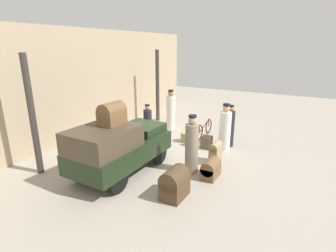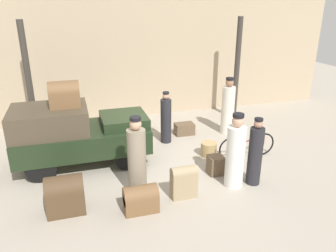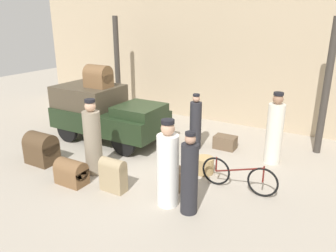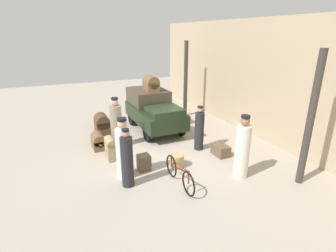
{
  "view_description": "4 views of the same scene",
  "coord_description": "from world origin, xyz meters",
  "px_view_note": "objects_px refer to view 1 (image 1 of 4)",
  "views": [
    {
      "loc": [
        -7.86,
        -4.42,
        3.8
      ],
      "look_at": [
        0.2,
        0.2,
        0.95
      ],
      "focal_mm": 28.0,
      "sensor_mm": 36.0,
      "label": 1
    },
    {
      "loc": [
        -2.19,
        -7.69,
        4.1
      ],
      "look_at": [
        0.2,
        0.2,
        0.95
      ],
      "focal_mm": 35.0,
      "sensor_mm": 36.0,
      "label": 2
    },
    {
      "loc": [
        4.17,
        -6.67,
        3.64
      ],
      "look_at": [
        0.2,
        0.2,
        0.95
      ],
      "focal_mm": 35.0,
      "sensor_mm": 36.0,
      "label": 3
    },
    {
      "loc": [
        7.91,
        -3.24,
        3.96
      ],
      "look_at": [
        0.2,
        0.2,
        0.95
      ],
      "focal_mm": 28.0,
      "sensor_mm": 36.0,
      "label": 4
    }
  ],
  "objects_px": {
    "suitcase_small_leather": "(211,169)",
    "porter_carrying_trunk": "(230,128)",
    "trunk_umber_medium": "(216,152)",
    "trunk_on_truck_roof": "(112,114)",
    "bicycle": "(204,129)",
    "conductor_in_dark_uniform": "(225,129)",
    "trunk_large_brown": "(174,183)",
    "wicker_basket": "(186,137)",
    "porter_lifting_near_truck": "(171,111)",
    "suitcase_black_upright": "(150,132)",
    "suitcase_tan_flat": "(207,142)",
    "porter_with_bicycle": "(148,125)",
    "porter_standing_middle": "(192,146)",
    "truck": "(118,146)"
  },
  "relations": [
    {
      "from": "trunk_on_truck_roof",
      "to": "trunk_large_brown",
      "type": "bearing_deg",
      "value": -94.35
    },
    {
      "from": "bicycle",
      "to": "porter_with_bicycle",
      "type": "distance_m",
      "value": 2.54
    },
    {
      "from": "bicycle",
      "to": "wicker_basket",
      "type": "distance_m",
      "value": 1.06
    },
    {
      "from": "bicycle",
      "to": "trunk_on_truck_roof",
      "type": "height_order",
      "value": "trunk_on_truck_roof"
    },
    {
      "from": "conductor_in_dark_uniform",
      "to": "suitcase_tan_flat",
      "type": "height_order",
      "value": "conductor_in_dark_uniform"
    },
    {
      "from": "porter_with_bicycle",
      "to": "trunk_large_brown",
      "type": "relative_size",
      "value": 1.96
    },
    {
      "from": "trunk_large_brown",
      "to": "trunk_umber_medium",
      "type": "xyz_separation_m",
      "value": [
        2.51,
        -0.2,
        -0.0
      ]
    },
    {
      "from": "wicker_basket",
      "to": "porter_lifting_near_truck",
      "type": "bearing_deg",
      "value": 48.52
    },
    {
      "from": "trunk_large_brown",
      "to": "trunk_on_truck_roof",
      "type": "xyz_separation_m",
      "value": [
        0.16,
        2.13,
        1.53
      ]
    },
    {
      "from": "suitcase_small_leather",
      "to": "suitcase_black_upright",
      "type": "xyz_separation_m",
      "value": [
        2.27,
        3.71,
        -0.1
      ]
    },
    {
      "from": "truck",
      "to": "wicker_basket",
      "type": "xyz_separation_m",
      "value": [
        3.53,
        -0.58,
        -0.7
      ]
    },
    {
      "from": "trunk_large_brown",
      "to": "trunk_on_truck_roof",
      "type": "height_order",
      "value": "trunk_on_truck_roof"
    },
    {
      "from": "suitcase_tan_flat",
      "to": "trunk_on_truck_roof",
      "type": "relative_size",
      "value": 0.65
    },
    {
      "from": "suitcase_tan_flat",
      "to": "suitcase_black_upright",
      "type": "bearing_deg",
      "value": 87.31
    },
    {
      "from": "wicker_basket",
      "to": "suitcase_small_leather",
      "type": "relative_size",
      "value": 0.64
    },
    {
      "from": "conductor_in_dark_uniform",
      "to": "trunk_on_truck_roof",
      "type": "distance_m",
      "value": 4.4
    },
    {
      "from": "trunk_large_brown",
      "to": "suitcase_small_leather",
      "type": "relative_size",
      "value": 1.16
    },
    {
      "from": "conductor_in_dark_uniform",
      "to": "trunk_large_brown",
      "type": "xyz_separation_m",
      "value": [
        -3.8,
        0.08,
        -0.41
      ]
    },
    {
      "from": "trunk_large_brown",
      "to": "suitcase_tan_flat",
      "type": "xyz_separation_m",
      "value": [
        3.63,
        0.56,
        -0.17
      ]
    },
    {
      "from": "wicker_basket",
      "to": "conductor_in_dark_uniform",
      "type": "xyz_separation_m",
      "value": [
        -0.08,
        -1.64,
        0.62
      ]
    },
    {
      "from": "conductor_in_dark_uniform",
      "to": "suitcase_tan_flat",
      "type": "bearing_deg",
      "value": 104.79
    },
    {
      "from": "suitcase_small_leather",
      "to": "porter_carrying_trunk",
      "type": "bearing_deg",
      "value": 6.28
    },
    {
      "from": "porter_with_bicycle",
      "to": "porter_carrying_trunk",
      "type": "xyz_separation_m",
      "value": [
        1.29,
        -2.98,
        0.03
      ]
    },
    {
      "from": "suitcase_tan_flat",
      "to": "conductor_in_dark_uniform",
      "type": "bearing_deg",
      "value": -75.21
    },
    {
      "from": "porter_with_bicycle",
      "to": "trunk_large_brown",
      "type": "xyz_separation_m",
      "value": [
        -3.01,
        -2.86,
        -0.33
      ]
    },
    {
      "from": "trunk_umber_medium",
      "to": "trunk_on_truck_roof",
      "type": "height_order",
      "value": "trunk_on_truck_roof"
    },
    {
      "from": "conductor_in_dark_uniform",
      "to": "porter_with_bicycle",
      "type": "bearing_deg",
      "value": 105.14
    },
    {
      "from": "porter_with_bicycle",
      "to": "suitcase_tan_flat",
      "type": "bearing_deg",
      "value": -74.77
    },
    {
      "from": "porter_with_bicycle",
      "to": "porter_carrying_trunk",
      "type": "bearing_deg",
      "value": -66.6
    },
    {
      "from": "trunk_umber_medium",
      "to": "trunk_on_truck_roof",
      "type": "xyz_separation_m",
      "value": [
        -2.35,
        2.34,
        1.53
      ]
    },
    {
      "from": "porter_carrying_trunk",
      "to": "trunk_on_truck_roof",
      "type": "xyz_separation_m",
      "value": [
        -4.13,
        2.26,
        1.17
      ]
    },
    {
      "from": "bicycle",
      "to": "suitcase_black_upright",
      "type": "xyz_separation_m",
      "value": [
        -1.09,
        2.11,
        -0.15
      ]
    },
    {
      "from": "wicker_basket",
      "to": "trunk_umber_medium",
      "type": "xyz_separation_m",
      "value": [
        -1.37,
        -1.76,
        0.2
      ]
    },
    {
      "from": "wicker_basket",
      "to": "trunk_on_truck_roof",
      "type": "relative_size",
      "value": 0.6
    },
    {
      "from": "porter_lifting_near_truck",
      "to": "suitcase_black_upright",
      "type": "relative_size",
      "value": 3.03
    },
    {
      "from": "trunk_large_brown",
      "to": "porter_lifting_near_truck",
      "type": "bearing_deg",
      "value": 30.2
    },
    {
      "from": "trunk_large_brown",
      "to": "suitcase_black_upright",
      "type": "relative_size",
      "value": 1.33
    },
    {
      "from": "porter_standing_middle",
      "to": "trunk_large_brown",
      "type": "relative_size",
      "value": 2.26
    },
    {
      "from": "porter_with_bicycle",
      "to": "porter_lifting_near_truck",
      "type": "height_order",
      "value": "porter_lifting_near_truck"
    },
    {
      "from": "truck",
      "to": "suitcase_black_upright",
      "type": "xyz_separation_m",
      "value": [
        3.42,
        1.14,
        -0.71
      ]
    },
    {
      "from": "wicker_basket",
      "to": "porter_with_bicycle",
      "type": "relative_size",
      "value": 0.28
    },
    {
      "from": "wicker_basket",
      "to": "suitcase_black_upright",
      "type": "distance_m",
      "value": 1.72
    },
    {
      "from": "wicker_basket",
      "to": "trunk_umber_medium",
      "type": "bearing_deg",
      "value": -127.85
    },
    {
      "from": "truck",
      "to": "conductor_in_dark_uniform",
      "type": "distance_m",
      "value": 4.1
    },
    {
      "from": "porter_with_bicycle",
      "to": "trunk_umber_medium",
      "type": "xyz_separation_m",
      "value": [
        -0.5,
        -3.06,
        -0.34
      ]
    },
    {
      "from": "truck",
      "to": "wicker_basket",
      "type": "distance_m",
      "value": 3.65
    },
    {
      "from": "porter_carrying_trunk",
      "to": "suitcase_black_upright",
      "type": "bearing_deg",
      "value": 98.95
    },
    {
      "from": "suitcase_black_upright",
      "to": "bicycle",
      "type": "bearing_deg",
      "value": -62.67
    },
    {
      "from": "porter_carrying_trunk",
      "to": "porter_lifting_near_truck",
      "type": "height_order",
      "value": "porter_lifting_near_truck"
    },
    {
      "from": "wicker_basket",
      "to": "porter_lifting_near_truck",
      "type": "distance_m",
      "value": 2.02
    }
  ]
}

